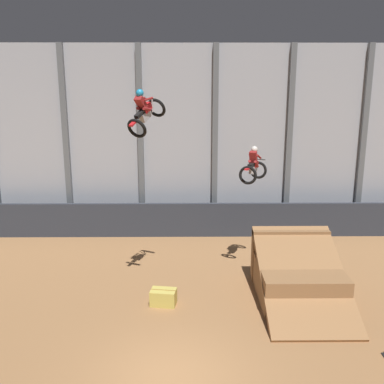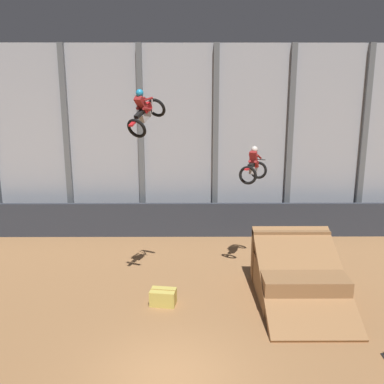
{
  "view_description": "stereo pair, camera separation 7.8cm",
  "coord_description": "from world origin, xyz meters",
  "px_view_note": "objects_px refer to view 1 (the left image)",
  "views": [
    {
      "loc": [
        0.5,
        -10.57,
        7.84
      ],
      "look_at": [
        0.67,
        6.5,
        3.56
      ],
      "focal_mm": 42.0,
      "sensor_mm": 36.0,
      "label": 1
    },
    {
      "loc": [
        0.58,
        -10.57,
        7.84
      ],
      "look_at": [
        0.67,
        6.5,
        3.56
      ],
      "focal_mm": 42.0,
      "sensor_mm": 36.0,
      "label": 2
    }
  ],
  "objects_px": {
    "hay_bale_trackside": "(163,297)",
    "rider_bike_left_air": "(145,112)",
    "dirt_ramp": "(297,275)",
    "rider_bike_right_air": "(253,167)"
  },
  "relations": [
    {
      "from": "dirt_ramp",
      "to": "rider_bike_right_air",
      "type": "relative_size",
      "value": 2.74
    },
    {
      "from": "dirt_ramp",
      "to": "hay_bale_trackside",
      "type": "bearing_deg",
      "value": -171.39
    },
    {
      "from": "dirt_ramp",
      "to": "hay_bale_trackside",
      "type": "xyz_separation_m",
      "value": [
        -4.94,
        -0.75,
        -0.49
      ]
    },
    {
      "from": "rider_bike_left_air",
      "to": "rider_bike_right_air",
      "type": "height_order",
      "value": "rider_bike_left_air"
    },
    {
      "from": "rider_bike_left_air",
      "to": "rider_bike_right_air",
      "type": "distance_m",
      "value": 5.12
    },
    {
      "from": "dirt_ramp",
      "to": "rider_bike_left_air",
      "type": "distance_m",
      "value": 8.15
    },
    {
      "from": "rider_bike_left_air",
      "to": "rider_bike_right_air",
      "type": "relative_size",
      "value": 1.04
    },
    {
      "from": "rider_bike_left_air",
      "to": "hay_bale_trackside",
      "type": "relative_size",
      "value": 1.87
    },
    {
      "from": "hay_bale_trackside",
      "to": "rider_bike_left_air",
      "type": "bearing_deg",
      "value": 121.07
    },
    {
      "from": "dirt_ramp",
      "to": "rider_bike_right_air",
      "type": "bearing_deg",
      "value": 122.61
    }
  ]
}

